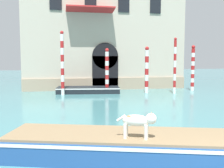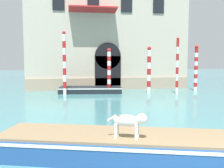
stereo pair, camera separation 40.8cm
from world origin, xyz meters
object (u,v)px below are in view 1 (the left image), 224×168
at_px(boat_foreground, 141,145).
at_px(mooring_pole_4, 147,70).
at_px(dog_on_deck, 139,121).
at_px(mooring_pole_3, 193,68).
at_px(mooring_pole_2, 62,63).
at_px(mooring_pole_1, 175,66).
at_px(boat_moored_near_palazzo, 88,90).
at_px(mooring_pole_0, 107,71).

height_order(boat_foreground, mooring_pole_4, mooring_pole_4).
bearing_deg(dog_on_deck, mooring_pole_3, 80.40).
relative_size(mooring_pole_3, mooring_pole_4, 1.05).
bearing_deg(dog_on_deck, mooring_pole_2, 120.67).
distance_m(boat_foreground, mooring_pole_4, 13.28).
relative_size(mooring_pole_1, mooring_pole_3, 1.12).
relative_size(boat_foreground, mooring_pole_2, 1.63).
bearing_deg(mooring_pole_4, mooring_pole_1, -25.48).
bearing_deg(dog_on_deck, boat_moored_near_palazzo, 112.23).
bearing_deg(mooring_pole_4, mooring_pole_0, 171.39).
bearing_deg(mooring_pole_2, dog_on_deck, -82.27).
xyz_separation_m(mooring_pole_2, mooring_pole_4, (6.22, 0.01, -0.51)).
relative_size(mooring_pole_2, mooring_pole_3, 1.24).
relative_size(boat_moored_near_palazzo, mooring_pole_0, 1.46).
distance_m(dog_on_deck, mooring_pole_0, 13.35).
bearing_deg(mooring_pole_0, mooring_pole_4, -8.61).
bearing_deg(mooring_pole_2, mooring_pole_3, 3.60).
relative_size(boat_foreground, dog_on_deck, 7.95).
bearing_deg(dog_on_deck, mooring_pole_4, 93.63).
bearing_deg(dog_on_deck, mooring_pole_0, 106.34).
bearing_deg(mooring_pole_1, mooring_pole_3, 34.15).
xyz_separation_m(mooring_pole_1, mooring_pole_2, (-8.07, 0.87, 0.21)).
distance_m(dog_on_deck, mooring_pole_2, 12.96).
xyz_separation_m(boat_foreground, mooring_pole_0, (1.38, 12.92, 1.37)).
bearing_deg(mooring_pole_1, mooring_pole_0, 164.53).
distance_m(boat_foreground, dog_on_deck, 0.80).
xyz_separation_m(mooring_pole_0, mooring_pole_1, (4.80, -1.33, 0.37)).
height_order(mooring_pole_1, mooring_pole_3, mooring_pole_1).
height_order(mooring_pole_2, mooring_pole_4, mooring_pole_2).
bearing_deg(mooring_pole_0, mooring_pole_2, -171.99).
height_order(mooring_pole_2, mooring_pole_3, mooring_pole_2).
bearing_deg(boat_moored_near_palazzo, mooring_pole_3, 4.75).
bearing_deg(mooring_pole_2, mooring_pole_1, -6.14).
height_order(boat_moored_near_palazzo, mooring_pole_3, mooring_pole_3).
distance_m(boat_moored_near_palazzo, mooring_pole_4, 4.67).
bearing_deg(boat_moored_near_palazzo, boat_foreground, -83.20).
relative_size(boat_moored_near_palazzo, mooring_pole_1, 1.19).
bearing_deg(mooring_pole_4, mooring_pole_3, 8.82).
height_order(dog_on_deck, mooring_pole_0, mooring_pole_0).
distance_m(mooring_pole_0, mooring_pole_2, 3.35).
height_order(boat_moored_near_palazzo, mooring_pole_1, mooring_pole_1).
height_order(boat_foreground, boat_moored_near_palazzo, boat_foreground).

